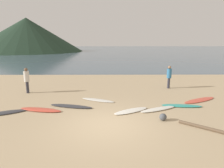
# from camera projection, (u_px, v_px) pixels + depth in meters

# --- Properties ---
(ground_plane) EXTENTS (120.00, 120.00, 0.20)m
(ground_plane) POSITION_uv_depth(u_px,v_px,m) (109.00, 81.00, 18.17)
(ground_plane) COLOR tan
(ground_plane) RESTS_ON ground
(ocean_water) EXTENTS (140.00, 100.00, 0.01)m
(ocean_water) POSITION_uv_depth(u_px,v_px,m) (110.00, 50.00, 69.46)
(ocean_water) COLOR #475B6B
(ocean_water) RESTS_ON ground
(headland_hill) EXTENTS (34.44, 34.44, 10.45)m
(headland_hill) POSITION_uv_depth(u_px,v_px,m) (27.00, 35.00, 62.31)
(headland_hill) COLOR #1E3323
(headland_hill) RESTS_ON ground
(surfboard_0) EXTENTS (2.21, 1.43, 0.07)m
(surfboard_0) POSITION_uv_depth(u_px,v_px,m) (3.00, 113.00, 9.70)
(surfboard_0) COLOR #333338
(surfboard_0) RESTS_ON ground
(surfboard_1) EXTENTS (2.34, 1.04, 0.10)m
(surfboard_1) POSITION_uv_depth(u_px,v_px,m) (41.00, 110.00, 10.12)
(surfboard_1) COLOR #D84C38
(surfboard_1) RESTS_ON ground
(surfboard_2) EXTENTS (2.46, 1.05, 0.10)m
(surfboard_2) POSITION_uv_depth(u_px,v_px,m) (71.00, 106.00, 10.67)
(surfboard_2) COLOR #333338
(surfboard_2) RESTS_ON ground
(surfboard_3) EXTENTS (2.17, 1.30, 0.06)m
(surfboard_3) POSITION_uv_depth(u_px,v_px,m) (98.00, 100.00, 11.81)
(surfboard_3) COLOR silver
(surfboard_3) RESTS_ON ground
(surfboard_4) EXTENTS (2.00, 1.46, 0.08)m
(surfboard_4) POSITION_uv_depth(u_px,v_px,m) (131.00, 111.00, 9.99)
(surfboard_4) COLOR silver
(surfboard_4) RESTS_ON ground
(surfboard_5) EXTENTS (2.17, 1.34, 0.09)m
(surfboard_5) POSITION_uv_depth(u_px,v_px,m) (158.00, 109.00, 10.23)
(surfboard_5) COLOR silver
(surfboard_5) RESTS_ON ground
(surfboard_6) EXTENTS (2.20, 0.71, 0.09)m
(surfboard_6) POSITION_uv_depth(u_px,v_px,m) (182.00, 106.00, 10.75)
(surfboard_6) COLOR teal
(surfboard_6) RESTS_ON ground
(surfboard_7) EXTENTS (2.50, 1.73, 0.06)m
(surfboard_7) POSITION_uv_depth(u_px,v_px,m) (200.00, 100.00, 11.80)
(surfboard_7) COLOR #D84C38
(surfboard_7) RESTS_ON ground
(person_0) EXTENTS (0.34, 0.34, 1.70)m
(person_0) POSITION_uv_depth(u_px,v_px,m) (169.00, 75.00, 14.65)
(person_0) COLOR #2D2D38
(person_0) RESTS_ON ground
(person_1) EXTENTS (0.35, 0.35, 1.73)m
(person_1) POSITION_uv_depth(u_px,v_px,m) (27.00, 78.00, 13.31)
(person_1) COLOR #2D2D38
(person_1) RESTS_ON ground
(driftwood_log) EXTENTS (1.59, 1.30, 0.14)m
(driftwood_log) POSITION_uv_depth(u_px,v_px,m) (202.00, 127.00, 8.05)
(driftwood_log) COLOR brown
(driftwood_log) RESTS_ON ground
(beach_rock_near) EXTENTS (0.33, 0.33, 0.33)m
(beach_rock_near) POSITION_uv_depth(u_px,v_px,m) (163.00, 117.00, 8.85)
(beach_rock_near) COLOR #484C51
(beach_rock_near) RESTS_ON ground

